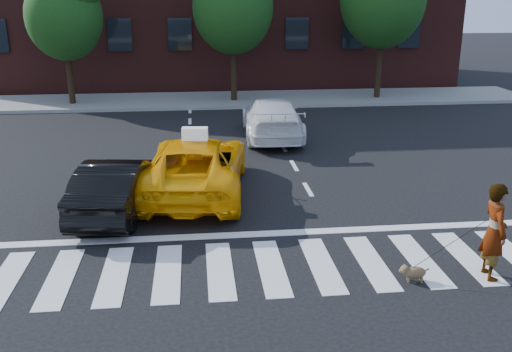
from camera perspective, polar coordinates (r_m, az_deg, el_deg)
The scene contains 11 objects.
ground at distance 11.25m, azimuth 1.54°, elevation -9.12°, with size 120.00×120.00×0.00m, color black.
crosswalk at distance 11.25m, azimuth 1.54°, elevation -9.09°, with size 13.00×2.40×0.01m, color silver.
stop_line at distance 12.68m, azimuth 0.57°, elevation -5.81°, with size 12.00×0.30×0.01m, color silver.
sidewalk_far at distance 27.91m, azimuth -3.31°, elevation 7.62°, with size 30.00×4.00×0.15m, color slate.
tree_left at distance 27.49m, azimuth -18.66°, elevation 15.75°, with size 3.39×3.38×6.50m.
taxi at distance 15.10m, azimuth -6.02°, elevation 1.06°, with size 2.47×5.37×1.49m, color #FFA905.
black_sedan at distance 14.10m, azimuth -13.74°, elevation -0.97°, with size 1.41×4.04×1.33m, color black.
white_suv at distance 20.80m, azimuth 1.62°, elevation 5.84°, with size 2.03×5.01×1.45m, color white.
woman at distance 11.39m, azimuth 22.74°, elevation -5.13°, with size 0.68×0.44×1.85m, color #999999.
dog at distance 11.06m, azimuth 15.43°, elevation -9.25°, with size 0.56×0.27×0.32m.
taxi_sign at distance 14.67m, azimuth -6.13°, elevation 4.22°, with size 0.65×0.28×0.32m, color white.
Camera 1 is at (-1.38, -9.91, 5.15)m, focal length 40.00 mm.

